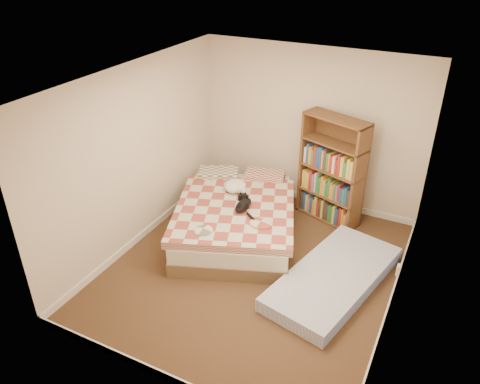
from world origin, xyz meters
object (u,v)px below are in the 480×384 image
at_px(floor_mattress, 334,278).
at_px(black_cat, 244,204).
at_px(bed, 237,216).
at_px(white_dog, 235,186).
at_px(bookshelf, 331,183).

relative_size(floor_mattress, black_cat, 3.21).
distance_m(bed, floor_mattress, 1.69).
bearing_deg(floor_mattress, white_dog, 170.52).
distance_m(floor_mattress, black_cat, 1.56).
bearing_deg(black_cat, bed, 117.52).
bearing_deg(bed, floor_mattress, -37.88).
relative_size(bed, black_cat, 4.15).
xyz_separation_m(floor_mattress, black_cat, (-1.43, 0.36, 0.50)).
bearing_deg(bed, black_cat, -56.16).
bearing_deg(bookshelf, black_cat, -108.06).
bearing_deg(white_dog, floor_mattress, -42.71).
bearing_deg(black_cat, floor_mattress, -41.48).
xyz_separation_m(black_cat, white_dog, (-0.33, 0.36, 0.02)).
distance_m(bookshelf, white_dog, 1.44).
xyz_separation_m(floor_mattress, white_dog, (-1.75, 0.72, 0.53)).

